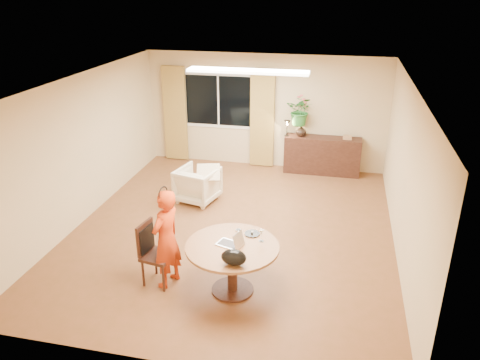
# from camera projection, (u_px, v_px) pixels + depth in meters

# --- Properties ---
(floor) EXTENTS (6.50, 6.50, 0.00)m
(floor) POSITION_uv_depth(u_px,v_px,m) (233.00, 229.00, 8.30)
(floor) COLOR brown
(floor) RESTS_ON ground
(ceiling) EXTENTS (6.50, 6.50, 0.00)m
(ceiling) POSITION_uv_depth(u_px,v_px,m) (232.00, 82.00, 7.28)
(ceiling) COLOR white
(ceiling) RESTS_ON wall_back
(wall_back) EXTENTS (5.50, 0.00, 5.50)m
(wall_back) POSITION_uv_depth(u_px,v_px,m) (265.00, 111.00, 10.71)
(wall_back) COLOR beige
(wall_back) RESTS_ON floor
(wall_left) EXTENTS (0.00, 6.50, 6.50)m
(wall_left) POSITION_uv_depth(u_px,v_px,m) (83.00, 149.00, 8.33)
(wall_left) COLOR beige
(wall_left) RESTS_ON floor
(wall_right) EXTENTS (0.00, 6.50, 6.50)m
(wall_right) POSITION_uv_depth(u_px,v_px,m) (405.00, 174.00, 7.24)
(wall_right) COLOR beige
(wall_right) RESTS_ON floor
(window) EXTENTS (1.70, 0.03, 1.30)m
(window) POSITION_uv_depth(u_px,v_px,m) (218.00, 101.00, 10.83)
(window) COLOR white
(window) RESTS_ON wall_back
(curtain_left) EXTENTS (0.55, 0.08, 2.25)m
(curtain_left) POSITION_uv_depth(u_px,v_px,m) (175.00, 114.00, 11.11)
(curtain_left) COLOR olive
(curtain_left) RESTS_ON wall_back
(curtain_right) EXTENTS (0.55, 0.08, 2.25)m
(curtain_right) POSITION_uv_depth(u_px,v_px,m) (262.00, 119.00, 10.69)
(curtain_right) COLOR olive
(curtain_right) RESTS_ON wall_back
(ceiling_panel) EXTENTS (2.20, 0.35, 0.05)m
(ceiling_panel) POSITION_uv_depth(u_px,v_px,m) (248.00, 71.00, 8.37)
(ceiling_panel) COLOR white
(ceiling_panel) RESTS_ON ceiling
(dining_table) EXTENTS (1.29, 1.29, 0.73)m
(dining_table) POSITION_uv_depth(u_px,v_px,m) (232.00, 255.00, 6.42)
(dining_table) COLOR brown
(dining_table) RESTS_ON floor
(dining_chair) EXTENTS (0.52, 0.48, 0.94)m
(dining_chair) POSITION_uv_depth(u_px,v_px,m) (158.00, 254.00, 6.64)
(dining_chair) COLOR black
(dining_chair) RESTS_ON floor
(child) EXTENTS (0.61, 0.49, 1.47)m
(child) POSITION_uv_depth(u_px,v_px,m) (166.00, 239.00, 6.52)
(child) COLOR red
(child) RESTS_ON floor
(laptop) EXTENTS (0.39, 0.32, 0.23)m
(laptop) POSITION_uv_depth(u_px,v_px,m) (229.00, 237.00, 6.34)
(laptop) COLOR #B7B7BC
(laptop) RESTS_ON dining_table
(tumbler) EXTENTS (0.10, 0.10, 0.11)m
(tumbler) POSITION_uv_depth(u_px,v_px,m) (238.00, 233.00, 6.56)
(tumbler) COLOR white
(tumbler) RESTS_ON dining_table
(wine_glass) EXTENTS (0.07, 0.07, 0.18)m
(wine_glass) POSITION_uv_depth(u_px,v_px,m) (262.00, 236.00, 6.43)
(wine_glass) COLOR white
(wine_glass) RESTS_ON dining_table
(pot_lid) EXTENTS (0.28, 0.28, 0.04)m
(pot_lid) POSITION_uv_depth(u_px,v_px,m) (252.00, 233.00, 6.63)
(pot_lid) COLOR white
(pot_lid) RESTS_ON dining_table
(handbag) EXTENTS (0.36, 0.25, 0.22)m
(handbag) POSITION_uv_depth(u_px,v_px,m) (234.00, 257.00, 5.88)
(handbag) COLOR black
(handbag) RESTS_ON dining_table
(armchair) EXTENTS (0.90, 0.91, 0.69)m
(armchair) POSITION_uv_depth(u_px,v_px,m) (198.00, 184.00, 9.24)
(armchair) COLOR beige
(armchair) RESTS_ON floor
(throw) EXTENTS (0.58, 0.65, 0.03)m
(throw) POSITION_uv_depth(u_px,v_px,m) (208.00, 169.00, 9.05)
(throw) COLOR beige
(throw) RESTS_ON armchair
(sideboard) EXTENTS (1.69, 0.41, 0.85)m
(sideboard) POSITION_uv_depth(u_px,v_px,m) (322.00, 155.00, 10.57)
(sideboard) COLOR black
(sideboard) RESTS_ON floor
(vase) EXTENTS (0.24, 0.24, 0.25)m
(vase) POSITION_uv_depth(u_px,v_px,m) (301.00, 131.00, 10.45)
(vase) COLOR black
(vase) RESTS_ON sideboard
(bouquet) EXTENTS (0.68, 0.61, 0.66)m
(bouquet) POSITION_uv_depth(u_px,v_px,m) (301.00, 111.00, 10.28)
(bouquet) COLOR #2F6E29
(bouquet) RESTS_ON vase
(book_stack) EXTENTS (0.22, 0.18, 0.08)m
(book_stack) POSITION_uv_depth(u_px,v_px,m) (347.00, 137.00, 10.28)
(book_stack) COLOR #99724D
(book_stack) RESTS_ON sideboard
(desk_lamp) EXTENTS (0.16, 0.16, 0.37)m
(desk_lamp) POSITION_uv_depth(u_px,v_px,m) (287.00, 128.00, 10.44)
(desk_lamp) COLOR black
(desk_lamp) RESTS_ON sideboard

